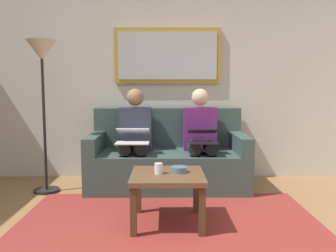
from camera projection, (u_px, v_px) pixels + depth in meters
name	position (u px, v px, depth m)	size (l,w,h in m)	color
wall_rear	(167.00, 76.00, 4.61)	(6.00, 0.12, 2.60)	beige
area_rug	(169.00, 225.00, 3.01)	(2.60, 1.80, 0.01)	maroon
couch	(168.00, 159.00, 4.23)	(1.80, 0.90, 0.90)	#384C47
framed_mirror	(167.00, 56.00, 4.49)	(1.33, 0.05, 0.69)	#B7892D
coffee_table	(168.00, 181.00, 3.02)	(0.61, 0.61, 0.43)	brown
cup	(159.00, 168.00, 3.00)	(0.07, 0.07, 0.09)	silver
bowl	(179.00, 170.00, 3.05)	(0.14, 0.14, 0.05)	slate
person_left	(201.00, 135.00, 4.14)	(0.38, 0.58, 1.14)	#66236B
laptop_black	(203.00, 136.00, 3.89)	(0.31, 0.34, 0.15)	black
person_right	(135.00, 135.00, 4.13)	(0.38, 0.58, 1.14)	#2D3342
laptop_white	(133.00, 136.00, 3.89)	(0.35, 0.36, 0.16)	white
standing_lamp	(42.00, 67.00, 3.84)	(0.32, 0.32, 1.66)	black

